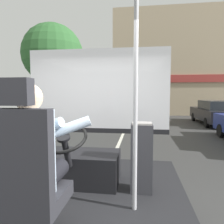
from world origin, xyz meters
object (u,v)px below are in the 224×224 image
object	(u,v)px
fare_box	(142,157)
bus_driver	(34,151)
parked_car_black	(216,112)
driver_seat	(27,181)
handrail_pole	(135,101)
steering_console	(76,166)

from	to	relation	value
fare_box	bus_driver	bearing A→B (deg)	-131.76
bus_driver	parked_car_black	distance (m)	12.59
driver_seat	handrail_pole	bearing A→B (deg)	39.98
steering_console	parked_car_black	bearing A→B (deg)	62.99
driver_seat	handrail_pole	xyz separation A→B (m)	(0.77, 0.65, 0.57)
handrail_pole	fare_box	bearing A→B (deg)	80.24
fare_box	handrail_pole	bearing A→B (deg)	-99.76
fare_box	parked_car_black	distance (m)	11.38
parked_car_black	fare_box	bearing A→B (deg)	-112.96
driver_seat	fare_box	world-z (taller)	driver_seat
handrail_pole	parked_car_black	distance (m)	11.82
steering_console	handrail_pole	xyz separation A→B (m)	(0.77, -0.52, 0.87)
steering_console	parked_car_black	distance (m)	11.62
handrail_pole	steering_console	bearing A→B (deg)	145.74
driver_seat	parked_car_black	world-z (taller)	driver_seat
parked_car_black	handrail_pole	bearing A→B (deg)	-112.51
bus_driver	handrail_pole	distance (m)	1.01
driver_seat	steering_console	size ratio (longest dim) A/B	1.15
steering_console	parked_car_black	xyz separation A→B (m)	(5.28, 10.35, -0.14)
handrail_pole	fare_box	xyz separation A→B (m)	(0.07, 0.40, -0.68)
driver_seat	fare_box	xyz separation A→B (m)	(0.84, 1.05, -0.11)
steering_console	fare_box	size ratio (longest dim) A/B	1.33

